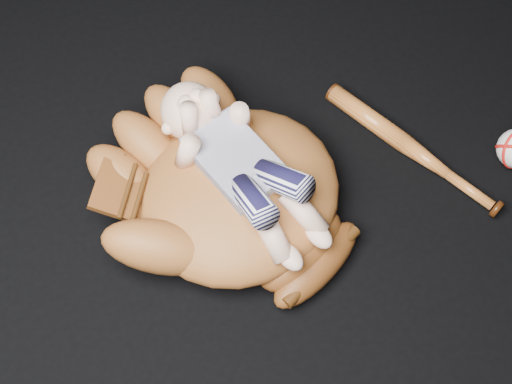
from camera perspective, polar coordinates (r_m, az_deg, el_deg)
baseball_glove at (r=1.28m, az=-1.35°, el=0.25°), size 0.64×0.68×0.17m
newborn_baby at (r=1.23m, az=-0.75°, el=1.74°), size 0.27×0.43×0.16m
baseball_bat at (r=1.44m, az=12.42°, el=3.36°), size 0.19×0.39×0.04m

